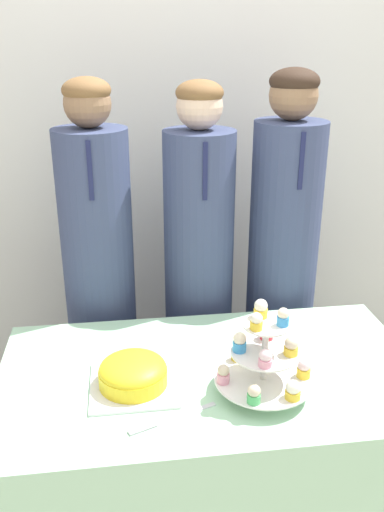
{
  "coord_description": "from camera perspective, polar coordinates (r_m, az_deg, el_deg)",
  "views": [
    {
      "loc": [
        -0.27,
        -1.12,
        1.78
      ],
      "look_at": [
        -0.06,
        0.43,
        1.14
      ],
      "focal_mm": 38.0,
      "sensor_mm": 36.0,
      "label": 1
    }
  ],
  "objects": [
    {
      "name": "cake_knife",
      "position": [
        1.64,
        -3.53,
        -17.18
      ],
      "size": [
        0.27,
        0.12,
        0.01
      ],
      "rotation": [
        0.0,
        0.0,
        0.37
      ],
      "color": "silver",
      "rests_on": "table"
    },
    {
      "name": "student_0",
      "position": [
        2.34,
        -9.63,
        -3.31
      ],
      "size": [
        0.29,
        0.3,
        1.64
      ],
      "color": "#384266",
      "rests_on": "ground_plane"
    },
    {
      "name": "table",
      "position": [
        2.08,
        1.96,
        -20.37
      ],
      "size": [
        1.42,
        0.78,
        0.73
      ],
      "color": "#A8DBB2",
      "rests_on": "ground_plane"
    },
    {
      "name": "cupcake_stand",
      "position": [
        1.7,
        7.74,
        -10.49
      ],
      "size": [
        0.31,
        0.31,
        0.3
      ],
      "color": "silver",
      "rests_on": "table"
    },
    {
      "name": "wall_back",
      "position": [
        2.67,
        -1.84,
        12.99
      ],
      "size": [
        9.0,
        0.06,
        2.7
      ],
      "color": "silver",
      "rests_on": "ground_plane"
    },
    {
      "name": "student_2",
      "position": [
        2.43,
        9.39,
        -1.87
      ],
      "size": [
        0.3,
        0.31,
        1.67
      ],
      "color": "#384266",
      "rests_on": "ground_plane"
    },
    {
      "name": "round_cake",
      "position": [
        1.77,
        -6.23,
        -12.18
      ],
      "size": [
        0.27,
        0.27,
        0.1
      ],
      "color": "white",
      "rests_on": "table"
    },
    {
      "name": "student_1",
      "position": [
        2.36,
        0.7,
        -2.89
      ],
      "size": [
        0.29,
        0.3,
        1.63
      ],
      "color": "#384266",
      "rests_on": "ground_plane"
    }
  ]
}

